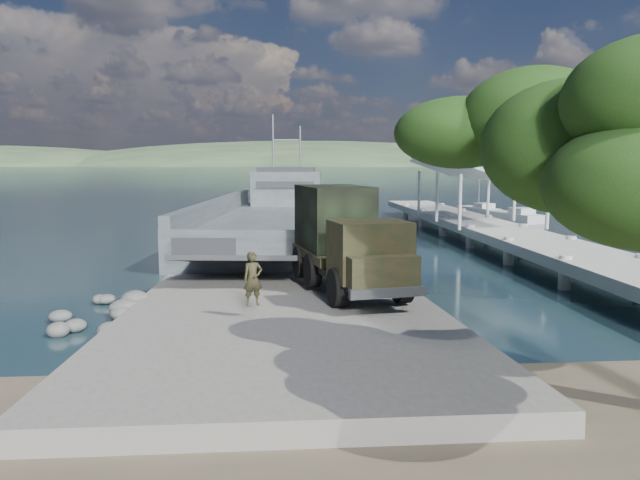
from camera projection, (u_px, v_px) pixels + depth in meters
The scene contains 10 objects.
ground at pixel (284, 320), 20.32m from camera, with size 1400.00×1400.00×0.00m, color #1A343F.
boat_ramp at pixel (284, 321), 19.30m from camera, with size 10.00×18.00×0.50m, color slate.
shoreline_rocks at pixel (93, 320), 20.33m from camera, with size 3.20×5.60×0.90m, color #50504E, non-canonical shape.
distant_headlands at pixel (325, 166), 577.92m from camera, with size 1000.00×240.00×48.00m, color #33492D, non-canonical shape.
pier at pixel (482, 217), 39.68m from camera, with size 6.40×44.00×6.10m.
landing_craft at pixel (276, 227), 41.45m from camera, with size 10.89×32.58×9.51m.
military_truck at pixel (345, 238), 22.79m from camera, with size 3.84×8.28×3.70m.
soldier at pixel (253, 292), 18.49m from camera, with size 0.59×0.39×1.61m, color black.
sailboat_near at pixel (515, 217), 52.93m from camera, with size 3.20×6.08×7.12m.
sailboat_far at pixel (479, 211), 59.60m from camera, with size 2.74×5.73×6.71m.
Camera 1 is at (-0.36, -19.85, 5.19)m, focal length 35.00 mm.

